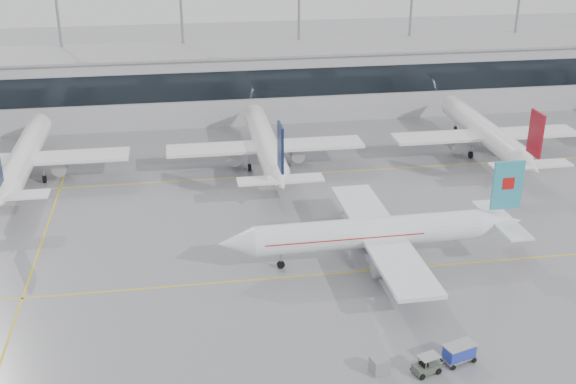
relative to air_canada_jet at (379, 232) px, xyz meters
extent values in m
plane|color=gray|center=(-8.91, -2.32, -3.52)|extent=(320.00, 320.00, 0.00)
cube|color=gold|center=(-8.91, -2.32, -3.52)|extent=(120.00, 0.25, 0.01)
cube|color=gold|center=(-8.91, 27.68, -3.52)|extent=(120.00, 0.25, 0.01)
cube|color=gold|center=(-38.91, 12.68, -3.52)|extent=(0.25, 60.00, 0.01)
cube|color=#A6A5A9|center=(-8.91, 59.68, 2.48)|extent=(180.00, 15.00, 12.00)
cube|color=black|center=(-8.91, 52.13, 3.98)|extent=(180.00, 0.20, 5.00)
cube|color=gray|center=(-8.91, 59.68, 8.68)|extent=(182.00, 16.00, 0.40)
cylinder|color=gray|center=(-41.91, 65.68, 7.48)|extent=(0.50, 0.50, 22.00)
cylinder|color=gray|center=(-19.91, 65.68, 7.48)|extent=(0.50, 0.50, 22.00)
cylinder|color=gray|center=(2.09, 65.68, 7.48)|extent=(0.50, 0.50, 22.00)
cylinder|color=gray|center=(24.09, 65.68, 7.48)|extent=(0.50, 0.50, 22.00)
cylinder|color=gray|center=(46.09, 65.68, 7.48)|extent=(0.50, 0.50, 22.00)
cylinder|color=white|center=(-1.29, -0.02, 0.09)|extent=(26.06, 3.82, 3.41)
cone|color=white|center=(-16.30, -0.26, 0.09)|extent=(4.05, 3.47, 3.41)
cone|color=white|center=(14.51, 0.23, 0.09)|extent=(5.65, 3.50, 3.41)
cube|color=white|center=(0.21, 0.00, -0.31)|extent=(5.45, 28.25, 0.45)
cube|color=white|center=(14.71, 0.23, 0.39)|extent=(2.97, 10.88, 0.25)
cube|color=teal|center=(14.91, 0.24, 4.71)|extent=(3.61, 0.41, 5.82)
cylinder|color=#999A9E|center=(-0.22, -4.80, -1.81)|extent=(3.63, 2.16, 2.10)
cylinder|color=#999A9E|center=(-0.37, 4.79, -1.81)|extent=(3.63, 2.16, 2.10)
cylinder|color=gray|center=(-11.30, -0.18, -2.34)|extent=(0.20, 0.20, 1.46)
cylinder|color=black|center=(-11.30, -0.18, -3.07)|extent=(0.90, 0.31, 0.90)
cylinder|color=gray|center=(1.25, -2.58, -2.24)|extent=(0.24, 0.24, 1.46)
cylinder|color=black|center=(1.25, -2.58, -2.97)|extent=(1.11, 0.47, 1.10)
cylinder|color=gray|center=(1.17, 2.62, -2.24)|extent=(0.24, 0.24, 1.46)
cylinder|color=black|center=(1.17, 2.62, -2.97)|extent=(1.11, 0.47, 1.10)
cube|color=#B70F0F|center=(14.91, 0.24, 5.00)|extent=(1.41, 0.47, 1.40)
cube|color=#B70F0F|center=(-4.29, -0.07, 0.29)|extent=(18.05, 3.73, 0.12)
cylinder|color=white|center=(-43.91, 32.68, 0.28)|extent=(3.59, 27.36, 3.59)
cone|color=white|center=(-43.91, 48.36, 0.28)|extent=(3.59, 4.00, 3.59)
cone|color=white|center=(-43.91, 16.20, 0.28)|extent=(3.59, 5.60, 3.59)
cube|color=white|center=(-43.91, 31.18, -0.12)|extent=(29.64, 5.00, 0.45)
cube|color=white|center=(-43.91, 16.00, 0.58)|extent=(11.40, 2.80, 0.25)
cylinder|color=#999A9E|center=(-39.11, 31.68, -1.62)|extent=(2.10, 3.60, 2.10)
cylinder|color=gray|center=(-43.91, 43.36, -2.29)|extent=(0.20, 0.20, 1.56)
cylinder|color=black|center=(-43.91, 43.36, -3.07)|extent=(0.30, 0.90, 0.90)
cylinder|color=gray|center=(-46.51, 30.18, -2.19)|extent=(0.24, 0.24, 1.56)
cylinder|color=black|center=(-46.51, 30.18, -2.97)|extent=(0.45, 1.10, 1.10)
cylinder|color=gray|center=(-41.31, 30.18, -2.19)|extent=(0.24, 0.24, 1.56)
cylinder|color=black|center=(-41.31, 30.18, -2.97)|extent=(0.45, 1.10, 1.10)
cylinder|color=white|center=(-8.91, 32.68, 0.28)|extent=(3.59, 27.36, 3.59)
cone|color=white|center=(-8.91, 48.36, 0.28)|extent=(3.59, 4.00, 3.59)
cone|color=white|center=(-8.91, 16.20, 0.28)|extent=(3.59, 5.60, 3.59)
cube|color=white|center=(-8.91, 31.18, -0.12)|extent=(29.64, 5.00, 0.45)
cube|color=white|center=(-8.91, 16.00, 0.58)|extent=(11.40, 2.80, 0.25)
cube|color=#0D193C|center=(-8.91, 15.80, 5.13)|extent=(0.35, 3.60, 6.12)
cylinder|color=#999A9E|center=(-13.71, 31.68, -1.62)|extent=(2.10, 3.60, 2.10)
cylinder|color=#999A9E|center=(-4.11, 31.68, -1.62)|extent=(2.10, 3.60, 2.10)
cylinder|color=gray|center=(-8.91, 43.36, -2.29)|extent=(0.20, 0.20, 1.56)
cylinder|color=black|center=(-8.91, 43.36, -3.07)|extent=(0.30, 0.90, 0.90)
cylinder|color=gray|center=(-11.51, 30.18, -2.19)|extent=(0.24, 0.24, 1.56)
cylinder|color=black|center=(-11.51, 30.18, -2.97)|extent=(0.45, 1.10, 1.10)
cylinder|color=gray|center=(-6.31, 30.18, -2.19)|extent=(0.24, 0.24, 1.56)
cylinder|color=black|center=(-6.31, 30.18, -2.97)|extent=(0.45, 1.10, 1.10)
cylinder|color=white|center=(26.09, 32.68, 0.28)|extent=(3.59, 27.36, 3.59)
cone|color=white|center=(26.09, 48.36, 0.28)|extent=(3.59, 4.00, 3.59)
cone|color=white|center=(26.09, 16.20, 0.28)|extent=(3.59, 5.60, 3.59)
cube|color=white|center=(26.09, 31.18, -0.12)|extent=(29.64, 5.00, 0.45)
cube|color=white|center=(26.09, 16.00, 0.58)|extent=(11.40, 2.80, 0.25)
cube|color=maroon|center=(26.09, 15.80, 5.13)|extent=(0.35, 3.60, 6.12)
cylinder|color=#999A9E|center=(21.29, 31.68, -1.62)|extent=(2.10, 3.60, 2.10)
cylinder|color=#999A9E|center=(30.89, 31.68, -1.62)|extent=(2.10, 3.60, 2.10)
cylinder|color=gray|center=(26.09, 43.36, -2.29)|extent=(0.20, 0.20, 1.56)
cylinder|color=black|center=(26.09, 43.36, -3.07)|extent=(0.30, 0.90, 0.90)
cylinder|color=gray|center=(23.49, 30.18, -2.19)|extent=(0.24, 0.24, 1.56)
cylinder|color=black|center=(23.49, 30.18, -2.97)|extent=(0.45, 1.10, 1.10)
cylinder|color=gray|center=(28.69, 30.18, -2.19)|extent=(0.24, 0.24, 1.56)
cylinder|color=black|center=(28.69, 30.18, -2.97)|extent=(0.45, 1.10, 1.10)
cube|color=#41483C|center=(-1.41, -20.88, -2.98)|extent=(2.64, 1.94, 0.69)
cube|color=gray|center=(-1.22, -20.82, -1.83)|extent=(2.17, 1.79, 0.06)
cube|color=black|center=(-1.69, -20.97, -2.54)|extent=(0.71, 0.90, 0.39)
cylinder|color=gray|center=(0.28, -20.34, -3.03)|extent=(1.15, 0.43, 0.08)
cylinder|color=gray|center=(-1.71, -21.54, -2.29)|extent=(0.08, 0.08, 0.89)
cylinder|color=gray|center=(-2.04, -20.51, -2.29)|extent=(0.08, 0.08, 0.89)
cylinder|color=gray|center=(-0.40, -21.12, -2.29)|extent=(0.08, 0.08, 0.89)
cylinder|color=gray|center=(-0.73, -20.09, -2.29)|extent=(0.08, 0.08, 0.89)
cylinder|color=black|center=(-2.06, -21.76, -3.23)|extent=(0.62, 0.37, 0.59)
cylinder|color=black|center=(-2.45, -20.54, -3.23)|extent=(0.62, 0.37, 0.59)
cylinder|color=black|center=(-0.37, -21.22, -3.23)|extent=(0.62, 0.37, 0.59)
cylinder|color=black|center=(-0.76, -20.00, -3.23)|extent=(0.62, 0.37, 0.59)
cube|color=gray|center=(2.02, -19.78, -3.08)|extent=(3.28, 2.32, 0.18)
cube|color=#2133A8|center=(2.02, -19.78, -2.38)|extent=(3.07, 2.17, 1.19)
cube|color=gray|center=(2.02, -19.78, -1.74)|extent=(3.31, 2.41, 0.10)
cylinder|color=black|center=(1.11, -20.85, -3.27)|extent=(0.53, 0.32, 0.50)
cylinder|color=black|center=(0.66, -19.44, -3.27)|extent=(0.53, 0.32, 0.50)
cylinder|color=black|center=(3.38, -20.13, -3.27)|extent=(0.53, 0.32, 0.50)
cylinder|color=black|center=(2.93, -18.71, -3.27)|extent=(0.53, 0.32, 0.50)
cube|color=gray|center=(-5.48, -20.14, -2.79)|extent=(1.73, 1.65, 1.46)
camera|label=1|loc=(-21.67, -70.64, 36.29)|focal=45.00mm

